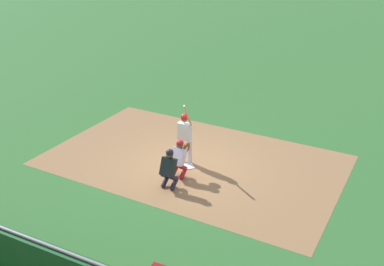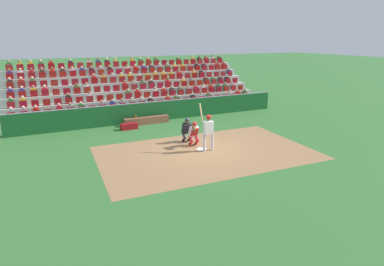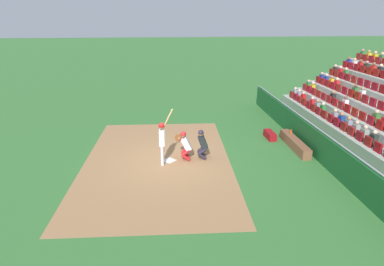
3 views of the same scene
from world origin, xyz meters
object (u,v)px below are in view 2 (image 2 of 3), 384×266
object	(u,v)px
home_plate_marker	(202,149)
home_plate_umpire	(187,129)
batter_at_plate	(208,129)
water_bottle_on_bench	(136,116)
equipment_duffel_bag	(129,126)
catcher_crouching	(194,132)
dugout_bench	(147,120)

from	to	relation	value
home_plate_marker	home_plate_umpire	xyz separation A→B (m)	(0.14, -1.40, 0.69)
batter_at_plate	water_bottle_on_bench	size ratio (longest dim) A/B	10.10
home_plate_marker	batter_at_plate	bearing A→B (deg)	126.95
home_plate_marker	batter_at_plate	world-z (taller)	batter_at_plate
home_plate_umpire	water_bottle_on_bench	distance (m)	4.65
batter_at_plate	equipment_duffel_bag	distance (m)	5.90
home_plate_marker	catcher_crouching	size ratio (longest dim) A/B	0.34
batter_at_plate	catcher_crouching	world-z (taller)	batter_at_plate
home_plate_umpire	equipment_duffel_bag	size ratio (longest dim) A/B	1.31
home_plate_umpire	dugout_bench	xyz separation A→B (m)	(0.76, -4.38, -0.49)
home_plate_marker	water_bottle_on_bench	world-z (taller)	water_bottle_on_bench
dugout_bench	equipment_duffel_bag	distance (m)	1.50
catcher_crouching	home_plate_umpire	size ratio (longest dim) A/B	0.98
home_plate_marker	batter_at_plate	distance (m)	1.13
home_plate_umpire	dugout_bench	size ratio (longest dim) A/B	0.46
home_plate_marker	batter_at_plate	xyz separation A→B (m)	(-0.20, 0.27, 1.08)
batter_at_plate	water_bottle_on_bench	xyz separation A→B (m)	(1.76, -6.09, -0.55)
dugout_bench	home_plate_umpire	bearing A→B (deg)	99.79
batter_at_plate	dugout_bench	world-z (taller)	batter_at_plate
batter_at_plate	dugout_bench	xyz separation A→B (m)	(1.10, -6.04, -0.88)
batter_at_plate	water_bottle_on_bench	bearing A→B (deg)	-73.90
batter_at_plate	home_plate_marker	bearing A→B (deg)	-53.05
dugout_bench	equipment_duffel_bag	size ratio (longest dim) A/B	2.85
catcher_crouching	water_bottle_on_bench	world-z (taller)	catcher_crouching
home_plate_umpire	water_bottle_on_bench	bearing A→B (deg)	-72.24
home_plate_marker	batter_at_plate	size ratio (longest dim) A/B	0.20
home_plate_umpire	water_bottle_on_bench	size ratio (longest dim) A/B	5.82
equipment_duffel_bag	dugout_bench	bearing A→B (deg)	-152.15
dugout_bench	equipment_duffel_bag	bearing A→B (deg)	29.37
water_bottle_on_bench	home_plate_umpire	bearing A→B (deg)	107.76
batter_at_plate	equipment_duffel_bag	size ratio (longest dim) A/B	2.28
batter_at_plate	dugout_bench	distance (m)	6.21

